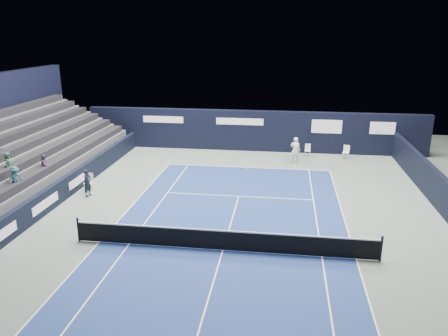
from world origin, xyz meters
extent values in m
plane|color=#56665D|center=(0.00, 2.00, 0.00)|extent=(48.00, 48.00, 0.00)
cube|color=navy|center=(0.00, 0.00, 0.00)|extent=(10.97, 23.77, 0.01)
cube|color=black|center=(10.50, 6.00, 0.90)|extent=(0.30, 22.00, 1.80)
cube|color=silver|center=(4.16, 15.32, 0.42)|extent=(0.43, 0.41, 0.04)
cube|color=silver|center=(4.17, 15.50, 0.67)|extent=(0.40, 0.05, 0.48)
cylinder|color=silver|center=(4.34, 15.47, 0.21)|extent=(0.02, 0.02, 0.42)
cylinder|color=silver|center=(4.00, 15.49, 0.21)|extent=(0.02, 0.02, 0.42)
cylinder|color=silver|center=(4.32, 15.14, 0.21)|extent=(0.02, 0.02, 0.42)
cylinder|color=silver|center=(3.98, 15.16, 0.21)|extent=(0.02, 0.02, 0.42)
cube|color=white|center=(6.88, 15.04, 0.45)|extent=(0.53, 0.52, 0.04)
cube|color=white|center=(6.93, 15.22, 0.72)|extent=(0.42, 0.16, 0.51)
cylinder|color=white|center=(7.10, 15.15, 0.23)|extent=(0.02, 0.02, 0.45)
cylinder|color=white|center=(6.75, 15.26, 0.23)|extent=(0.02, 0.02, 0.45)
cylinder|color=white|center=(7.00, 14.81, 0.23)|extent=(0.02, 0.02, 0.45)
cylinder|color=white|center=(6.65, 14.92, 0.23)|extent=(0.02, 0.02, 0.45)
cube|color=white|center=(-8.73, 6.11, 0.47)|extent=(0.46, 0.44, 0.04)
cube|color=white|center=(-8.73, 6.32, 0.75)|extent=(0.45, 0.04, 0.54)
cylinder|color=white|center=(-8.54, 6.30, 0.24)|extent=(0.03, 0.03, 0.47)
cylinder|color=white|center=(-8.92, 6.29, 0.24)|extent=(0.03, 0.03, 0.47)
cylinder|color=white|center=(-8.53, 5.94, 0.24)|extent=(0.03, 0.03, 0.47)
cylinder|color=white|center=(-8.92, 5.93, 0.24)|extent=(0.03, 0.03, 0.47)
imported|color=black|center=(-8.38, 5.30, 0.78)|extent=(0.51, 0.64, 1.55)
cube|color=white|center=(0.00, 11.88, 0.01)|extent=(10.97, 0.06, 0.00)
cube|color=white|center=(5.49, 0.00, 0.01)|extent=(0.06, 23.77, 0.00)
cube|color=white|center=(-5.49, 0.00, 0.01)|extent=(0.06, 23.77, 0.00)
cube|color=white|center=(4.12, 0.00, 0.01)|extent=(0.06, 23.77, 0.00)
cube|color=white|center=(-4.12, 0.00, 0.01)|extent=(0.06, 23.77, 0.00)
cube|color=white|center=(0.00, 6.40, 0.01)|extent=(8.23, 0.06, 0.00)
cube|color=white|center=(0.00, 0.00, 0.01)|extent=(0.06, 12.80, 0.00)
cube|color=white|center=(0.00, 11.73, 0.01)|extent=(0.06, 0.30, 0.00)
cylinder|color=black|center=(6.40, 0.00, 0.55)|extent=(0.10, 0.10, 1.10)
cylinder|color=black|center=(-6.40, 0.00, 0.55)|extent=(0.10, 0.10, 1.10)
cube|color=black|center=(0.00, 0.00, 0.46)|extent=(12.80, 0.03, 0.86)
cube|color=white|center=(0.00, 0.00, 0.91)|extent=(12.80, 0.05, 0.06)
cube|color=black|center=(0.00, 16.50, 1.55)|extent=(26.00, 0.60, 3.10)
cube|color=silver|center=(-7.00, 16.18, 2.30)|extent=(3.20, 0.02, 0.50)
cube|color=silver|center=(-1.00, 16.18, 2.30)|extent=(3.60, 0.02, 0.50)
cube|color=silver|center=(5.50, 16.18, 2.10)|extent=(2.20, 0.02, 1.00)
cube|color=silver|center=(9.50, 16.18, 2.10)|extent=(1.80, 0.02, 0.90)
cube|color=black|center=(-9.50, 6.00, 0.60)|extent=(0.30, 22.00, 1.20)
cube|color=silver|center=(-9.33, -1.00, 0.60)|extent=(0.02, 2.00, 0.45)
cube|color=silver|center=(-9.33, 2.50, 0.60)|extent=(0.02, 2.40, 0.45)
cube|color=silver|center=(-9.33, 6.00, 0.60)|extent=(0.02, 2.00, 0.45)
cube|color=#464648|center=(-10.10, 7.00, 0.82)|extent=(0.90, 16.00, 1.65)
cube|color=#444446|center=(-11.00, 7.00, 1.05)|extent=(0.90, 16.00, 2.10)
cube|color=#505053|center=(-11.90, 7.00, 1.27)|extent=(0.90, 16.00, 2.55)
cube|color=#444446|center=(-12.80, 7.00, 1.50)|extent=(0.90, 16.00, 3.00)
cube|color=#4A4B4D|center=(-13.70, 7.00, 1.73)|extent=(0.90, 16.00, 3.45)
cube|color=#4E4F51|center=(-14.60, 7.00, 1.95)|extent=(0.90, 16.00, 3.90)
cube|color=black|center=(-10.10, 7.00, 1.85)|extent=(0.63, 15.20, 0.40)
cube|color=black|center=(-11.00, 7.00, 2.30)|extent=(0.63, 15.20, 0.40)
cube|color=black|center=(-11.90, 7.00, 2.75)|extent=(0.63, 15.20, 0.40)
cube|color=black|center=(-12.80, 7.00, 3.20)|extent=(0.63, 15.20, 0.40)
cube|color=black|center=(-13.70, 7.00, 3.65)|extent=(0.63, 15.20, 0.40)
imported|color=#4B3254|center=(-10.10, 4.15, 2.15)|extent=(0.39, 0.50, 1.01)
imported|color=#255258|center=(-10.10, 1.55, 2.23)|extent=(0.63, 0.84, 1.16)
imported|color=#335540|center=(-11.00, 2.47, 2.65)|extent=(0.42, 0.58, 1.10)
imported|color=white|center=(3.21, 13.55, 0.92)|extent=(0.74, 0.56, 1.84)
cylinder|color=black|center=(3.06, 13.25, 1.05)|extent=(0.03, 0.29, 0.13)
torus|color=black|center=(3.06, 13.00, 1.15)|extent=(0.30, 0.13, 0.29)
camera|label=1|loc=(2.34, -16.38, 8.84)|focal=35.00mm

